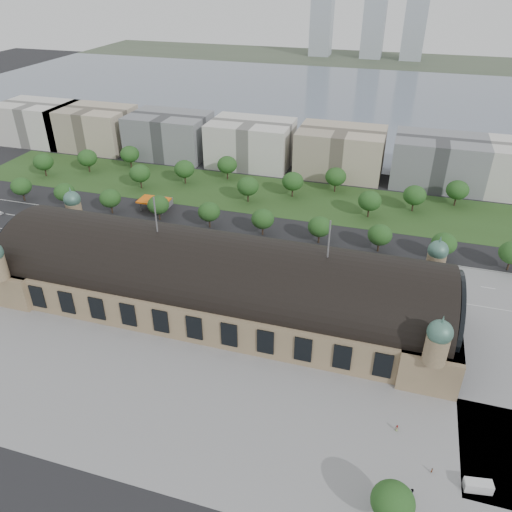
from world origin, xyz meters
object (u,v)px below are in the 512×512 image
(traffic_car_6, at_px, (411,274))
(pedestrian_4, at_px, (412,492))
(parked_car_5, at_px, (154,254))
(bus_mid, at_px, (308,272))
(traffic_car_2, at_px, (96,226))
(traffic_car_5, at_px, (376,256))
(parked_car_4, at_px, (130,254))
(traffic_car_1, at_px, (91,215))
(bus_west, at_px, (234,254))
(pedestrian_1, at_px, (432,471))
(petrol_station, at_px, (160,201))
(van_south, at_px, (476,486))
(traffic_car_4, at_px, (231,259))
(parked_car_3, at_px, (109,245))
(pedestrian_0, at_px, (397,428))
(parked_car_1, at_px, (119,251))
(traffic_car_3, at_px, (158,232))
(parked_car_2, at_px, (100,245))
(bus_east, at_px, (280,268))
(parked_car_6, at_px, (194,265))

(traffic_car_6, bearing_deg, pedestrian_4, -2.75)
(parked_car_5, xyz_separation_m, bus_mid, (61.22, 2.97, 1.10))
(traffic_car_2, xyz_separation_m, bus_mid, (96.49, -11.65, 1.02))
(traffic_car_5, xyz_separation_m, parked_car_4, (-92.99, -26.96, 0.02))
(traffic_car_1, height_order, bus_west, bus_west)
(parked_car_4, distance_m, pedestrian_1, 131.77)
(petrol_station, xyz_separation_m, van_south, (131.84, -112.25, -1.71))
(bus_west, relative_size, van_south, 1.89)
(traffic_car_1, relative_size, van_south, 0.70)
(traffic_car_4, bearing_deg, bus_west, 168.22)
(traffic_car_5, distance_m, parked_car_3, 107.03)
(traffic_car_2, distance_m, pedestrian_0, 151.30)
(traffic_car_2, height_order, parked_car_5, traffic_car_2)
(pedestrian_0, bearing_deg, parked_car_1, 176.76)
(traffic_car_3, distance_m, traffic_car_5, 90.94)
(traffic_car_4, height_order, traffic_car_6, traffic_car_6)
(traffic_car_3, height_order, parked_car_4, traffic_car_3)
(traffic_car_4, relative_size, parked_car_5, 0.90)
(parked_car_3, bearing_deg, pedestrian_1, 31.63)
(parked_car_2, relative_size, pedestrian_0, 2.56)
(petrol_station, bearing_deg, bus_east, -29.26)
(traffic_car_5, relative_size, parked_car_1, 0.69)
(parked_car_6, distance_m, pedestrian_1, 109.17)
(parked_car_2, relative_size, pedestrian_1, 3.08)
(traffic_car_4, distance_m, pedestrian_0, 92.80)
(traffic_car_1, relative_size, traffic_car_2, 0.85)
(pedestrian_4, bearing_deg, parked_car_2, -65.63)
(parked_car_6, distance_m, bus_east, 32.98)
(traffic_car_2, distance_m, traffic_car_5, 119.70)
(bus_west, bearing_deg, pedestrian_4, -137.21)
(traffic_car_5, xyz_separation_m, parked_car_5, (-84.07, -23.93, -0.02))
(traffic_car_1, height_order, traffic_car_4, traffic_car_1)
(pedestrian_4, bearing_deg, parked_car_6, -75.78)
(parked_car_3, bearing_deg, traffic_car_1, -163.03)
(traffic_car_4, height_order, parked_car_6, parked_car_6)
(traffic_car_1, bearing_deg, traffic_car_2, -138.09)
(traffic_car_4, height_order, pedestrian_1, pedestrian_1)
(bus_mid, height_order, pedestrian_0, bus_mid)
(parked_car_6, relative_size, pedestrian_1, 3.44)
(traffic_car_1, relative_size, traffic_car_5, 1.11)
(bus_west, bearing_deg, pedestrian_1, -133.17)
(bus_west, relative_size, bus_east, 1.06)
(parked_car_3, bearing_deg, bus_west, 68.73)
(traffic_car_5, xyz_separation_m, van_south, (30.12, -94.92, 0.59))
(petrol_station, height_order, pedestrian_1, petrol_station)
(van_south, bearing_deg, parked_car_4, 142.08)
(parked_car_4, bearing_deg, parked_car_2, -132.32)
(parked_car_4, xyz_separation_m, van_south, (123.11, -67.96, 0.57))
(traffic_car_5, bearing_deg, traffic_car_2, 94.37)
(traffic_car_5, distance_m, parked_car_5, 87.41)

